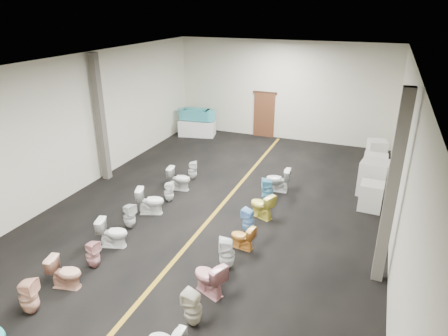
{
  "coord_description": "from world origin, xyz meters",
  "views": [
    {
      "loc": [
        4.24,
        -9.98,
        5.99
      ],
      "look_at": [
        -0.11,
        1.0,
        1.09
      ],
      "focal_mm": 32.0,
      "sensor_mm": 36.0,
      "label": 1
    }
  ],
  "objects": [
    {
      "name": "toilet_right_6",
      "position": [
        1.3,
        -0.71,
        0.37
      ],
      "size": [
        0.4,
        0.39,
        0.74
      ],
      "primitive_type": "imported",
      "rotation": [
        0.0,
        0.0,
        -1.76
      ],
      "color": "#7FB7EB",
      "rests_on": "floor"
    },
    {
      "name": "toilet_left_8",
      "position": [
        -1.8,
        1.1,
        0.4
      ],
      "size": [
        0.84,
        0.56,
        0.8
      ],
      "primitive_type": "imported",
      "rotation": [
        0.0,
        0.0,
        1.71
      ],
      "color": "silver",
      "rests_on": "floor"
    },
    {
      "name": "aisle_stripe",
      "position": [
        0.0,
        0.0,
        0.0
      ],
      "size": [
        0.12,
        15.6,
        0.01
      ],
      "primitive_type": "cube",
      "color": "#977016",
      "rests_on": "floor"
    },
    {
      "name": "display_table",
      "position": [
        -3.84,
        6.87,
        0.38
      ],
      "size": [
        1.84,
        1.19,
        0.76
      ],
      "primitive_type": "cube",
      "rotation": [
        0.0,
        0.0,
        0.21
      ],
      "color": "white",
      "rests_on": "floor"
    },
    {
      "name": "wall_right",
      "position": [
        5.0,
        0.0,
        2.25
      ],
      "size": [
        0.0,
        16.0,
        16.0
      ],
      "primitive_type": "plane",
      "rotation": [
        1.57,
        0.0,
        -1.57
      ],
      "color": "beige",
      "rests_on": "ground"
    },
    {
      "name": "door_frame",
      "position": [
        -0.8,
        7.95,
        2.12
      ],
      "size": [
        1.15,
        0.08,
        0.1
      ],
      "primitive_type": "cube",
      "color": "#331C11",
      "rests_on": "back_door"
    },
    {
      "name": "toilet_right_2",
      "position": [
        1.38,
        -4.42,
        0.4
      ],
      "size": [
        0.4,
        0.4,
        0.8
      ],
      "primitive_type": "imported",
      "rotation": [
        0.0,
        0.0,
        -1.67
      ],
      "color": "beige",
      "rests_on": "floor"
    },
    {
      "name": "appliance_crate_a",
      "position": [
        4.4,
        2.03,
        0.44
      ],
      "size": [
        0.71,
        0.71,
        0.87
      ],
      "primitive_type": "cube",
      "rotation": [
        0.0,
        0.0,
        -0.05
      ],
      "color": "beige",
      "rests_on": "floor"
    },
    {
      "name": "toilet_left_1",
      "position": [
        -1.9,
        -5.36,
        0.41
      ],
      "size": [
        0.45,
        0.44,
        0.82
      ],
      "primitive_type": "imported",
      "rotation": [
        0.0,
        0.0,
        1.79
      ],
      "color": "#FBBE9F",
      "rests_on": "floor"
    },
    {
      "name": "bathtub",
      "position": [
        -3.84,
        6.87,
        1.07
      ],
      "size": [
        1.86,
        0.77,
        0.55
      ],
      "rotation": [
        0.0,
        0.0,
        0.09
      ],
      "color": "teal",
      "rests_on": "display_table"
    },
    {
      "name": "toilet_left_3",
      "position": [
        -1.7,
        -3.61,
        0.36
      ],
      "size": [
        0.37,
        0.37,
        0.73
      ],
      "primitive_type": "imported",
      "rotation": [
        0.0,
        0.0,
        1.44
      ],
      "color": "#DB9B9B",
      "rests_on": "floor"
    },
    {
      "name": "appliance_crate_d",
      "position": [
        4.4,
        6.16,
        0.49
      ],
      "size": [
        0.82,
        0.82,
        0.97
      ],
      "primitive_type": "cube",
      "rotation": [
        0.0,
        0.0,
        0.23
      ],
      "color": "silver",
      "rests_on": "floor"
    },
    {
      "name": "toilet_right_4",
      "position": [
        1.34,
        -2.45,
        0.42
      ],
      "size": [
        0.49,
        0.48,
        0.83
      ],
      "primitive_type": "imported",
      "rotation": [
        0.0,
        0.0,
        -1.23
      ],
      "color": "white",
      "rests_on": "floor"
    },
    {
      "name": "toilet_right_3",
      "position": [
        1.3,
        -3.44,
        0.42
      ],
      "size": [
        0.93,
        0.75,
        0.83
      ],
      "primitive_type": "imported",
      "rotation": [
        0.0,
        0.0,
        -1.99
      ],
      "color": "#CF898D",
      "rests_on": "floor"
    },
    {
      "name": "column_left",
      "position": [
        -4.75,
        1.0,
        2.25
      ],
      "size": [
        0.25,
        0.25,
        4.5
      ],
      "primitive_type": "cube",
      "color": "#59544C",
      "rests_on": "floor"
    },
    {
      "name": "toilet_left_6",
      "position": [
        -1.83,
        -0.73,
        0.42
      ],
      "size": [
        0.93,
        0.72,
        0.83
      ],
      "primitive_type": "imported",
      "rotation": [
        0.0,
        0.0,
        1.92
      ],
      "color": "white",
      "rests_on": "floor"
    },
    {
      "name": "toilet_left_9",
      "position": [
        -1.76,
        2.05,
        0.35
      ],
      "size": [
        0.41,
        0.4,
        0.7
      ],
      "primitive_type": "imported",
      "rotation": [
        0.0,
        0.0,
        1.92
      ],
      "color": "silver",
      "rests_on": "floor"
    },
    {
      "name": "appliance_crate_c",
      "position": [
        4.4,
        4.47,
        0.46
      ],
      "size": [
        0.81,
        0.81,
        0.92
      ],
      "primitive_type": "cube",
      "rotation": [
        0.0,
        0.0,
        0.0
      ],
      "color": "silver",
      "rests_on": "floor"
    },
    {
      "name": "toilet_right_7",
      "position": [
        1.4,
        0.27,
        0.4
      ],
      "size": [
        0.89,
        0.72,
        0.8
      ],
      "primitive_type": "imported",
      "rotation": [
        0.0,
        0.0,
        -1.98
      ],
      "color": "#E9DA51",
      "rests_on": "floor"
    },
    {
      "name": "floor",
      "position": [
        0.0,
        0.0,
        0.0
      ],
      "size": [
        16.0,
        16.0,
        0.0
      ],
      "primitive_type": "plane",
      "color": "black",
      "rests_on": "ground"
    },
    {
      "name": "ceiling",
      "position": [
        0.0,
        0.0,
        4.5
      ],
      "size": [
        16.0,
        16.0,
        0.0
      ],
      "primitive_type": "plane",
      "rotation": [
        3.14,
        0.0,
        0.0
      ],
      "color": "black",
      "rests_on": "ground"
    },
    {
      "name": "column_right",
      "position": [
        4.75,
        -1.5,
        2.25
      ],
      "size": [
        0.25,
        0.25,
        4.5
      ],
      "primitive_type": "cube",
      "color": "#59544C",
      "rests_on": "floor"
    },
    {
      "name": "wall_back",
      "position": [
        0.0,
        8.0,
        2.25
      ],
      "size": [
        10.0,
        0.0,
        10.0
      ],
      "primitive_type": "plane",
      "rotation": [
        1.57,
        0.0,
        0.0
      ],
      "color": "beige",
      "rests_on": "ground"
    },
    {
      "name": "toilet_right_5",
      "position": [
        1.4,
        -1.5,
        0.33
      ],
      "size": [
        0.7,
        0.46,
        0.67
      ],
      "primitive_type": "imported",
      "rotation": [
        0.0,
        0.0,
        -1.72
      ],
      "color": "gold",
      "rests_on": "floor"
    },
    {
      "name": "toilet_left_4",
      "position": [
        -1.81,
        -2.65,
        0.4
      ],
      "size": [
        0.87,
        0.65,
        0.8
      ],
      "primitive_type": "imported",
      "rotation": [
        0.0,
        0.0,
        1.86
      ],
      "color": "white",
      "rests_on": "floor"
    },
    {
      "name": "toilet_left_5",
      "position": [
        -1.93,
        -1.71,
        0.38
      ],
      "size": [
        0.42,
        0.42,
        0.76
      ],
      "primitive_type": "imported",
      "rotation": [
        0.0,
        0.0,
        1.32
      ],
      "color": "silver",
      "rests_on": "floor"
    },
    {
      "name": "toilet_left_2",
      "position": [
        -1.8,
        -4.43,
        0.38
      ],
      "size": [
        0.82,
        0.57,
        0.76
      ],
      "primitive_type": "imported",
      "rotation": [
        0.0,
        0.0,
        1.78
      ],
      "color": "#E1A488",
      "rests_on": "floor"
    },
    {
      "name": "back_door",
      "position": [
        -0.8,
        7.94,
        1.05
      ],
      "size": [
        1.0,
        0.1,
        2.1
      ],
      "primitive_type": "cube",
      "color": "#562D19",
      "rests_on": "floor"
    },
    {
      "name": "toilet_left_7",
      "position": [
        -1.7,
        0.18,
        0.34
      ],
      "size": [
        0.37,
        0.37,
        0.68
      ],
      "primitive_type": "imported",
      "rotation": [
        0.0,
        0.0,
        1.8
      ],
      "color": "white",
      "rests_on": "floor"
    },
    {
      "name": "appliance_crate_b",
      "position": [
        4.4,
        3.17,
        0.59
      ],
      "size": [
        0.98,
        0.98,
        1.18
      ],
      "primitive_type": "cube",
      "rotation": [
        0.0,
        0.0,
        -0.15
      ],
      "color": "beige",
      "rests_on": "floor"
    },
    {
      "name": "wall_left",
      "position": [
        -5.0,
        0.0,
        2.25
      ],
      "size": [
        0.0,
        16.0,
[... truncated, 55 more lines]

